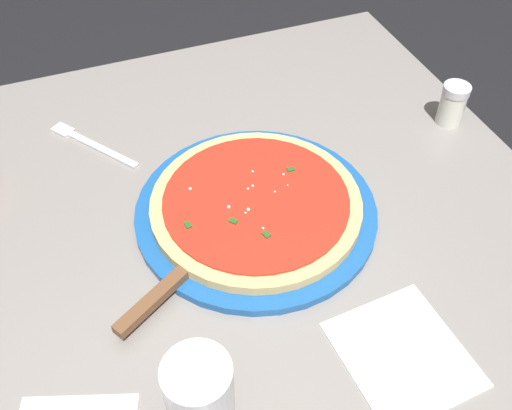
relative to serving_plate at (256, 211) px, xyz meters
name	(u,v)px	position (x,y,z in m)	size (l,w,h in m)	color
restaurant_table	(243,260)	(-0.03, -0.01, -0.15)	(0.90, 0.93, 0.76)	black
serving_plate	(256,211)	(0.00, 0.00, 0.00)	(0.36, 0.36, 0.01)	#195199
pizza	(256,204)	(0.00, 0.00, 0.02)	(0.31, 0.31, 0.02)	#DBB26B
pizza_server	(177,279)	(0.09, -0.14, 0.01)	(0.15, 0.21, 0.01)	silver
cup_tall_drink	(200,399)	(0.27, -0.17, 0.05)	(0.07, 0.07, 0.12)	silver
napkin_folded_right	(403,354)	(0.28, 0.08, -0.01)	(0.16, 0.14, 0.00)	white
fork	(89,143)	(-0.25, -0.20, 0.00)	(0.16, 0.12, 0.00)	silver
parmesan_shaker	(453,104)	(-0.09, 0.39, 0.03)	(0.05, 0.05, 0.07)	silver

